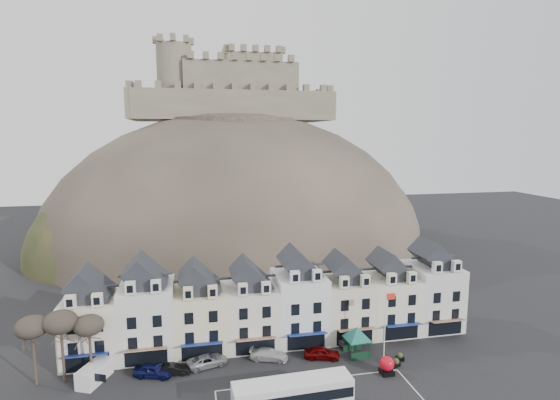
{
  "coord_description": "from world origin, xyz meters",
  "views": [
    {
      "loc": [
        -11.03,
        -40.57,
        28.38
      ],
      "look_at": [
        2.34,
        24.0,
        18.5
      ],
      "focal_mm": 28.0,
      "sensor_mm": 36.0,
      "label": 1
    }
  ],
  "objects_px": {
    "flagpole": "(386,321)",
    "car_white": "(269,354)",
    "car_charcoal": "(353,341)",
    "red_buoy": "(387,365)",
    "car_maroon": "(322,353)",
    "bus_shelter": "(357,333)",
    "car_silver": "(208,361)",
    "car_navy": "(153,370)",
    "bus": "(293,394)",
    "white_van": "(95,373)",
    "car_black": "(173,369)"
  },
  "relations": [
    {
      "from": "bus",
      "to": "bus_shelter",
      "type": "height_order",
      "value": "bus_shelter"
    },
    {
      "from": "car_charcoal",
      "to": "flagpole",
      "type": "bearing_deg",
      "value": -168.57
    },
    {
      "from": "car_navy",
      "to": "car_white",
      "type": "xyz_separation_m",
      "value": [
        14.13,
        1.1,
        -0.07
      ]
    },
    {
      "from": "car_navy",
      "to": "bus",
      "type": "bearing_deg",
      "value": -106.18
    },
    {
      "from": "car_navy",
      "to": "car_silver",
      "type": "height_order",
      "value": "car_navy"
    },
    {
      "from": "bus_shelter",
      "to": "car_silver",
      "type": "bearing_deg",
      "value": 173.18
    },
    {
      "from": "white_van",
      "to": "car_charcoal",
      "type": "height_order",
      "value": "white_van"
    },
    {
      "from": "car_silver",
      "to": "car_charcoal",
      "type": "relative_size",
      "value": 1.17
    },
    {
      "from": "flagpole",
      "to": "car_navy",
      "type": "height_order",
      "value": "flagpole"
    },
    {
      "from": "bus_shelter",
      "to": "red_buoy",
      "type": "relative_size",
      "value": 2.74
    },
    {
      "from": "car_white",
      "to": "red_buoy",
      "type": "bearing_deg",
      "value": -94.94
    },
    {
      "from": "red_buoy",
      "to": "bus",
      "type": "bearing_deg",
      "value": -159.5
    },
    {
      "from": "bus",
      "to": "white_van",
      "type": "xyz_separation_m",
      "value": [
        -21.22,
        10.11,
        -0.9
      ]
    },
    {
      "from": "car_maroon",
      "to": "car_silver",
      "type": "bearing_deg",
      "value": 102.04
    },
    {
      "from": "bus",
      "to": "bus_shelter",
      "type": "relative_size",
      "value": 2.08
    },
    {
      "from": "red_buoy",
      "to": "bus_shelter",
      "type": "bearing_deg",
      "value": 109.67
    },
    {
      "from": "bus",
      "to": "car_black",
      "type": "height_order",
      "value": "bus"
    },
    {
      "from": "white_van",
      "to": "flagpole",
      "type": "bearing_deg",
      "value": 20.32
    },
    {
      "from": "flagpole",
      "to": "car_maroon",
      "type": "height_order",
      "value": "flagpole"
    },
    {
      "from": "bus_shelter",
      "to": "flagpole",
      "type": "distance_m",
      "value": 4.2
    },
    {
      "from": "flagpole",
      "to": "car_white",
      "type": "relative_size",
      "value": 1.85
    },
    {
      "from": "car_navy",
      "to": "car_charcoal",
      "type": "height_order",
      "value": "car_navy"
    },
    {
      "from": "bus_shelter",
      "to": "car_silver",
      "type": "height_order",
      "value": "bus_shelter"
    },
    {
      "from": "car_white",
      "to": "car_maroon",
      "type": "relative_size",
      "value": 1.08
    },
    {
      "from": "car_white",
      "to": "car_black",
      "type": "bearing_deg",
      "value": 115.41
    },
    {
      "from": "flagpole",
      "to": "car_charcoal",
      "type": "height_order",
      "value": "flagpole"
    },
    {
      "from": "bus",
      "to": "car_maroon",
      "type": "distance_m",
      "value": 11.64
    },
    {
      "from": "bus",
      "to": "red_buoy",
      "type": "height_order",
      "value": "bus"
    },
    {
      "from": "bus",
      "to": "car_black",
      "type": "relative_size",
      "value": 3.26
    },
    {
      "from": "car_maroon",
      "to": "car_black",
      "type": "bearing_deg",
      "value": 106.55
    },
    {
      "from": "car_navy",
      "to": "car_maroon",
      "type": "bearing_deg",
      "value": -72.38
    },
    {
      "from": "car_white",
      "to": "bus",
      "type": "bearing_deg",
      "value": -157.12
    },
    {
      "from": "car_black",
      "to": "car_maroon",
      "type": "bearing_deg",
      "value": -86.01
    },
    {
      "from": "car_white",
      "to": "car_charcoal",
      "type": "distance_m",
      "value": 11.95
    },
    {
      "from": "red_buoy",
      "to": "car_silver",
      "type": "bearing_deg",
      "value": 163.47
    },
    {
      "from": "red_buoy",
      "to": "car_black",
      "type": "bearing_deg",
      "value": 168.53
    },
    {
      "from": "red_buoy",
      "to": "car_maroon",
      "type": "height_order",
      "value": "red_buoy"
    },
    {
      "from": "white_van",
      "to": "car_navy",
      "type": "bearing_deg",
      "value": 21.26
    },
    {
      "from": "car_maroon",
      "to": "car_charcoal",
      "type": "height_order",
      "value": "car_maroon"
    },
    {
      "from": "white_van",
      "to": "car_maroon",
      "type": "relative_size",
      "value": 1.09
    },
    {
      "from": "car_navy",
      "to": "car_black",
      "type": "bearing_deg",
      "value": -72.38
    },
    {
      "from": "car_white",
      "to": "car_maroon",
      "type": "distance_m",
      "value": 6.76
    },
    {
      "from": "white_van",
      "to": "car_black",
      "type": "height_order",
      "value": "white_van"
    },
    {
      "from": "bus_shelter",
      "to": "red_buoy",
      "type": "height_order",
      "value": "bus_shelter"
    },
    {
      "from": "red_buoy",
      "to": "car_silver",
      "type": "distance_m",
      "value": 21.84
    },
    {
      "from": "red_buoy",
      "to": "car_maroon",
      "type": "relative_size",
      "value": 0.48
    },
    {
      "from": "car_navy",
      "to": "car_silver",
      "type": "distance_m",
      "value": 6.5
    },
    {
      "from": "car_navy",
      "to": "car_maroon",
      "type": "relative_size",
      "value": 1.01
    },
    {
      "from": "white_van",
      "to": "car_navy",
      "type": "relative_size",
      "value": 1.08
    },
    {
      "from": "car_navy",
      "to": "car_black",
      "type": "distance_m",
      "value": 2.32
    }
  ]
}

